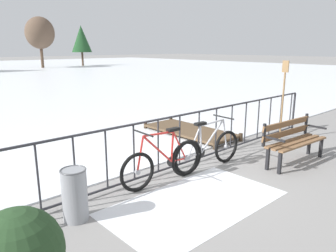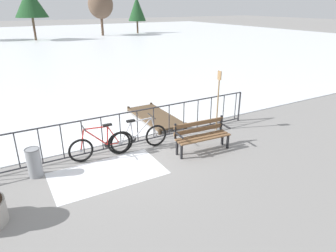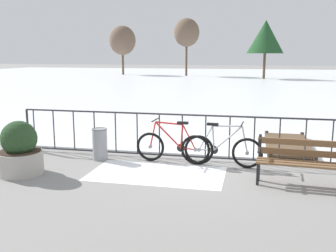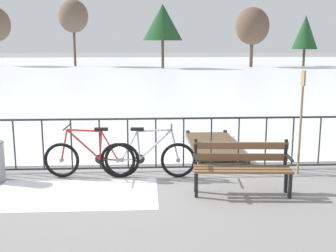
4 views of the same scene
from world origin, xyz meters
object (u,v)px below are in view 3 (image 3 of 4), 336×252
bicycle_near_railing (223,150)px  park_bench (301,158)px  planter_with_shrub (20,151)px  bicycle_second (173,147)px  trash_bin (100,144)px

bicycle_near_railing → park_bench: bicycle_near_railing is taller
bicycle_near_railing → planter_with_shrub: planter_with_shrub is taller
bicycle_second → trash_bin: bicycle_second is taller
bicycle_near_railing → planter_with_shrub: size_ratio=1.56×
park_bench → bicycle_near_railing: bearing=148.8°
bicycle_second → trash_bin: 1.70m
bicycle_near_railing → bicycle_second: same height
bicycle_near_railing → bicycle_second: 1.12m
bicycle_second → park_bench: bearing=-20.3°
bicycle_near_railing → trash_bin: (-2.81, -0.07, 0.00)m
planter_with_shrub → bicycle_near_railing: bearing=20.2°
planter_with_shrub → trash_bin: 1.81m
bicycle_second → planter_with_shrub: (-2.84, -1.51, 0.12)m
trash_bin → bicycle_second: bearing=4.2°
park_bench → planter_with_shrub: size_ratio=1.48×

